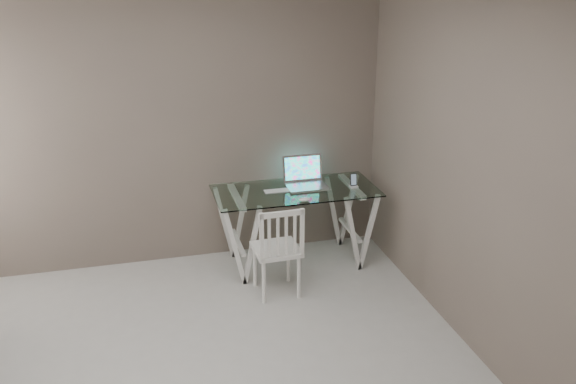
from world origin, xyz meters
name	(u,v)px	position (x,y,z in m)	size (l,w,h in m)	color
room	(185,158)	(-0.06, 0.02, 1.72)	(4.50, 4.52, 2.71)	#ABA9A4
desk	(295,226)	(1.09, 1.85, 0.38)	(1.50, 0.70, 0.75)	silver
chair	(279,247)	(0.79, 1.29, 0.46)	(0.40, 0.40, 0.84)	silver
laptop	(305,179)	(1.21, 1.95, 0.81)	(0.38, 0.32, 0.26)	#B5B5BA
keyboard	(277,191)	(0.92, 1.86, 0.75)	(0.26, 0.11, 0.01)	silver
mouse	(305,199)	(1.10, 1.56, 0.76)	(0.10, 0.06, 0.03)	white
phone_dock	(354,183)	(1.63, 1.78, 0.78)	(0.07, 0.07, 0.13)	white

